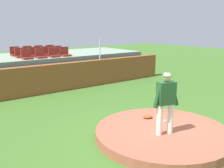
% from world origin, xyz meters
% --- Properties ---
extents(ground_plane, '(60.00, 60.00, 0.00)m').
position_xyz_m(ground_plane, '(0.00, 0.00, 0.00)').
color(ground_plane, '#3D6925').
extents(pitchers_mound, '(3.84, 3.84, 0.25)m').
position_xyz_m(pitchers_mound, '(0.00, 0.00, 0.13)').
color(pitchers_mound, '#A4543D').
rests_on(pitchers_mound, ground_plane).
extents(pitcher, '(0.78, 0.37, 1.73)m').
position_xyz_m(pitcher, '(-0.19, -0.23, 1.26)').
color(pitcher, white).
rests_on(pitcher, pitchers_mound).
extents(baseball, '(0.07, 0.07, 0.07)m').
position_xyz_m(baseball, '(0.49, 0.34, 0.29)').
color(baseball, white).
rests_on(baseball, pitchers_mound).
extents(fielding_glove, '(0.36, 0.34, 0.11)m').
position_xyz_m(fielding_glove, '(0.29, 0.89, 0.31)').
color(fielding_glove, brown).
rests_on(fielding_glove, pitchers_mound).
extents(brick_barrier, '(13.44, 0.40, 1.36)m').
position_xyz_m(brick_barrier, '(0.00, 6.80, 0.68)').
color(brick_barrier, brown).
rests_on(brick_barrier, ground_plane).
extents(fence_post_right, '(0.06, 0.06, 1.13)m').
position_xyz_m(fence_post_right, '(2.55, 6.80, 1.93)').
color(fence_post_right, silver).
rests_on(fence_post_right, brick_barrier).
extents(bleacher_platform, '(12.35, 4.13, 1.56)m').
position_xyz_m(bleacher_platform, '(0.00, 9.43, 0.78)').
color(bleacher_platform, gray).
rests_on(bleacher_platform, ground_plane).
extents(stadium_chair_0, '(0.48, 0.44, 0.50)m').
position_xyz_m(stadium_chair_0, '(-1.04, 7.88, 1.71)').
color(stadium_chair_0, maroon).
rests_on(stadium_chair_0, bleacher_platform).
extents(stadium_chair_1, '(0.48, 0.44, 0.50)m').
position_xyz_m(stadium_chair_1, '(-0.33, 7.88, 1.71)').
color(stadium_chair_1, maroon).
rests_on(stadium_chair_1, bleacher_platform).
extents(stadium_chair_2, '(0.48, 0.44, 0.50)m').
position_xyz_m(stadium_chair_2, '(0.37, 7.87, 1.71)').
color(stadium_chair_2, maroon).
rests_on(stadium_chair_2, bleacher_platform).
extents(stadium_chair_3, '(0.48, 0.44, 0.50)m').
position_xyz_m(stadium_chair_3, '(1.03, 7.88, 1.71)').
color(stadium_chair_3, maroon).
rests_on(stadium_chair_3, bleacher_platform).
extents(stadium_chair_4, '(0.48, 0.44, 0.50)m').
position_xyz_m(stadium_chair_4, '(-1.08, 8.76, 1.71)').
color(stadium_chair_4, maroon).
rests_on(stadium_chair_4, bleacher_platform).
extents(stadium_chair_5, '(0.48, 0.44, 0.50)m').
position_xyz_m(stadium_chair_5, '(-0.38, 8.77, 1.71)').
color(stadium_chair_5, maroon).
rests_on(stadium_chair_5, bleacher_platform).
extents(stadium_chair_6, '(0.48, 0.44, 0.50)m').
position_xyz_m(stadium_chair_6, '(0.33, 8.77, 1.71)').
color(stadium_chair_6, maroon).
rests_on(stadium_chair_6, bleacher_platform).
extents(stadium_chair_7, '(0.48, 0.44, 0.50)m').
position_xyz_m(stadium_chair_7, '(1.08, 8.79, 1.71)').
color(stadium_chair_7, maroon).
rests_on(stadium_chair_7, bleacher_platform).
extents(stadium_chair_8, '(0.48, 0.44, 0.50)m').
position_xyz_m(stadium_chair_8, '(-1.04, 9.71, 1.71)').
color(stadium_chair_8, maroon).
rests_on(stadium_chair_8, bleacher_platform).
extents(stadium_chair_9, '(0.48, 0.44, 0.50)m').
position_xyz_m(stadium_chair_9, '(-0.32, 9.72, 1.71)').
color(stadium_chair_9, maroon).
rests_on(stadium_chair_9, bleacher_platform).
extents(stadium_chair_10, '(0.48, 0.44, 0.50)m').
position_xyz_m(stadium_chair_10, '(0.32, 9.70, 1.71)').
color(stadium_chair_10, maroon).
rests_on(stadium_chair_10, bleacher_platform).
extents(stadium_chair_11, '(0.48, 0.44, 0.50)m').
position_xyz_m(stadium_chair_11, '(1.03, 9.70, 1.71)').
color(stadium_chair_11, maroon).
rests_on(stadium_chair_11, bleacher_platform).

